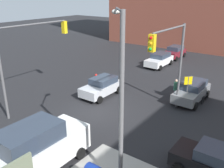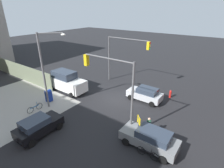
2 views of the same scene
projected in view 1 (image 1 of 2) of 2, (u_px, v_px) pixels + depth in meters
ground_plane at (96, 112)px, 18.91m from camera, size 120.00×120.00×0.00m
traffic_signal_nw_corner at (171, 55)px, 16.73m from camera, size 5.12×0.36×6.50m
traffic_signal_se_corner at (30, 49)px, 18.24m from camera, size 6.34×0.36×6.50m
street_lamp_corner at (121, 90)px, 10.47m from camera, size 2.19×1.85×8.00m
warning_sign_two_way at (188, 86)px, 19.67m from camera, size 0.48×0.48×2.40m
fire_hydrant at (96, 78)px, 24.85m from camera, size 0.26×0.26×0.94m
hatchback_gray at (192, 91)px, 20.73m from camera, size 4.47×2.02×1.62m
coupe_white at (159, 60)px, 30.28m from camera, size 4.39×2.02×1.62m
coupe_maroon at (175, 52)px, 34.12m from camera, size 4.06×2.02×1.62m
sedan_silver at (102, 86)px, 21.70m from camera, size 3.99×2.02×1.62m
hatchback_black at (215, 162)px, 12.10m from camera, size 2.02×3.92×1.62m
van_white_delivery at (37, 148)px, 12.39m from camera, size 5.40×2.32×2.62m
pedestrian_crossing at (176, 89)px, 20.83m from camera, size 0.36×0.36×1.81m
bicycle_at_crosswalk at (205, 98)px, 20.58m from camera, size 1.75×0.05×0.97m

